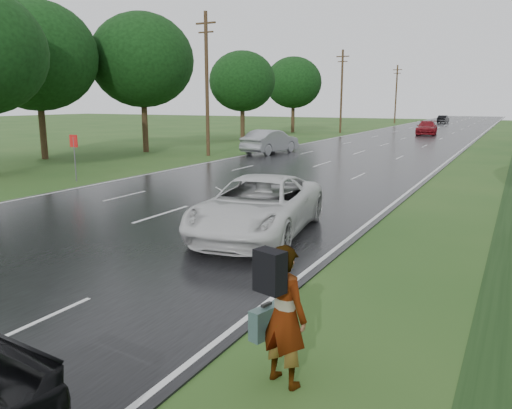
{
  "coord_description": "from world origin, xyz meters",
  "views": [
    {
      "loc": [
        10.86,
        -5.5,
        3.93
      ],
      "look_at": [
        4.96,
        5.66,
        1.3
      ],
      "focal_mm": 35.0,
      "sensor_mm": 36.0,
      "label": 1
    }
  ],
  "objects_px": {
    "road_sign": "(74,148)",
    "white_pickup": "(258,206)",
    "pedestrian": "(282,313)",
    "silver_sedan": "(270,141)"
  },
  "relations": [
    {
      "from": "road_sign",
      "to": "silver_sedan",
      "type": "height_order",
      "value": "road_sign"
    },
    {
      "from": "pedestrian",
      "to": "silver_sedan",
      "type": "relative_size",
      "value": 0.38
    },
    {
      "from": "pedestrian",
      "to": "white_pickup",
      "type": "bearing_deg",
      "value": -43.98
    },
    {
      "from": "pedestrian",
      "to": "white_pickup",
      "type": "relative_size",
      "value": 0.33
    },
    {
      "from": "pedestrian",
      "to": "silver_sedan",
      "type": "height_order",
      "value": "pedestrian"
    },
    {
      "from": "road_sign",
      "to": "white_pickup",
      "type": "bearing_deg",
      "value": -20.56
    },
    {
      "from": "white_pickup",
      "to": "silver_sedan",
      "type": "height_order",
      "value": "silver_sedan"
    },
    {
      "from": "white_pickup",
      "to": "road_sign",
      "type": "bearing_deg",
      "value": 150.51
    },
    {
      "from": "road_sign",
      "to": "white_pickup",
      "type": "distance_m",
      "value": 13.59
    },
    {
      "from": "white_pickup",
      "to": "silver_sedan",
      "type": "xyz_separation_m",
      "value": [
        -10.0,
        21.1,
        0.04
      ]
    }
  ]
}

